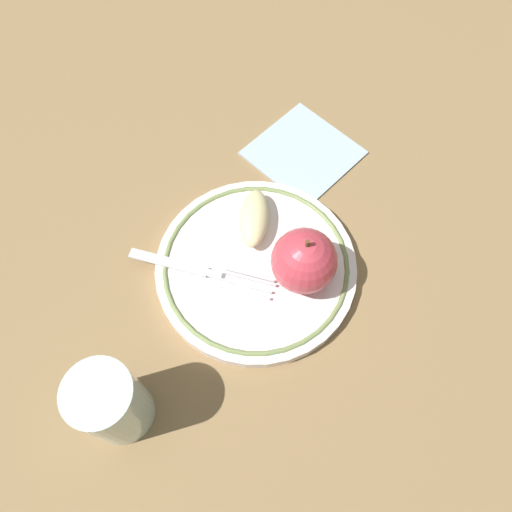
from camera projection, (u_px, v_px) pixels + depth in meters
The scene contains 7 objects.
ground_plane at pixel (249, 282), 0.59m from camera, with size 2.00×2.00×0.00m, color olive.
plate at pixel (256, 267), 0.59m from camera, with size 0.24×0.24×0.02m.
apple_red_whole at pixel (304, 261), 0.54m from camera, with size 0.07×0.07×0.08m.
apple_slice_front at pixel (254, 218), 0.59m from camera, with size 0.08×0.03×0.03m, color beige.
fork at pixel (196, 270), 0.58m from camera, with size 0.16×0.11×0.00m.
drinking_glass at pixel (111, 403), 0.48m from camera, with size 0.07×0.07×0.11m, color silver.
napkin_folded at pixel (303, 152), 0.67m from camera, with size 0.12×0.12×0.01m, color #AABED5.
Camera 1 is at (-0.06, -0.23, 0.54)m, focal length 35.00 mm.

